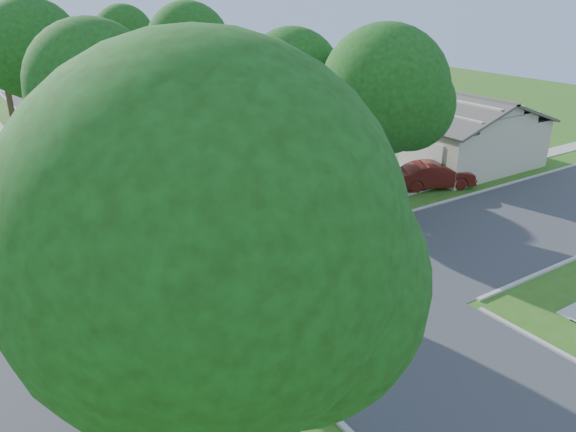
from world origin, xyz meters
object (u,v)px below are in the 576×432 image
(stop_sign_ne, at_px, (345,177))
(tree_ne_corner, at_px, (385,95))
(stop_sign_sw, at_px, (282,352))
(tree_e_near, at_px, (292,83))
(tree_w_far, at_px, (1,51))
(tree_sw_corner, at_px, (209,255))
(car_driveway, at_px, (434,175))
(house_ne_near, at_px, (421,129))
(car_curb_west, at_px, (55,108))
(house_ne_far, at_px, (272,89))
(tree_w_near, at_px, (95,91))
(car_curb_east, at_px, (171,134))
(tree_w_mid, at_px, (34,54))
(tree_e_far, at_px, (125,39))
(tree_e_mid, at_px, (189,49))

(stop_sign_ne, height_order, tree_ne_corner, tree_ne_corner)
(stop_sign_sw, relative_size, tree_ne_corner, 0.34)
(tree_e_near, xyz_separation_m, tree_w_far, (-9.40, 25.00, -0.14))
(tree_sw_corner, distance_m, car_driveway, 23.36)
(stop_sign_sw, bearing_deg, tree_ne_corner, 38.84)
(tree_w_far, height_order, house_ne_near, tree_w_far)
(house_ne_near, relative_size, car_curb_west, 3.17)
(stop_sign_ne, xyz_separation_m, car_driveway, (6.80, 0.80, -1.33))
(house_ne_far, bearing_deg, tree_w_near, -135.91)
(tree_ne_corner, relative_size, car_curb_east, 1.93)
(car_curb_west, bearing_deg, tree_e_near, 103.10)
(tree_w_near, bearing_deg, tree_w_mid, 89.98)
(tree_e_far, height_order, tree_w_far, tree_e_far)
(tree_w_mid, relative_size, tree_w_far, 1.19)
(stop_sign_ne, xyz_separation_m, tree_e_near, (0.05, 4.31, 3.61))
(house_ne_far, bearing_deg, stop_sign_ne, -114.93)
(tree_w_near, height_order, car_driveway, tree_w_near)
(tree_e_far, relative_size, tree_ne_corner, 1.01)
(car_driveway, xyz_separation_m, car_curb_west, (-12.70, 30.27, -0.07))
(stop_sign_sw, xyz_separation_m, tree_w_near, (0.06, 13.71, 4.08))
(car_curb_east, relative_size, car_curb_west, 1.05)
(tree_e_mid, xyz_separation_m, car_curb_east, (-1.56, 0.43, -5.49))
(tree_w_far, xyz_separation_m, house_ne_near, (20.64, -23.01, -3.99))
(tree_e_near, bearing_deg, tree_e_far, 90.00)
(car_driveway, distance_m, car_curb_east, 17.97)
(tree_w_far, xyz_separation_m, tree_sw_corner, (-2.78, -41.00, 0.76))
(stop_sign_sw, distance_m, car_curb_west, 40.64)
(tree_ne_corner, xyz_separation_m, car_curb_west, (-7.56, 31.56, -4.97))
(stop_sign_ne, xyz_separation_m, car_curb_west, (-5.90, 31.07, -1.41))
(stop_sign_sw, relative_size, tree_w_mid, 0.31)
(tree_w_mid, distance_m, car_curb_east, 9.72)
(tree_sw_corner, xyz_separation_m, house_ne_far, (23.43, 35.99, -4.75))
(house_ne_near, relative_size, car_curb_east, 3.03)
(stop_sign_sw, height_order, car_curb_west, stop_sign_sw)
(tree_ne_corner, bearing_deg, tree_e_far, 93.09)
(tree_e_near, bearing_deg, house_ne_far, 60.65)
(tree_e_mid, height_order, tree_ne_corner, tree_e_mid)
(stop_sign_sw, height_order, tree_e_mid, tree_e_mid)
(stop_sign_ne, distance_m, tree_ne_corner, 3.96)
(tree_e_mid, height_order, car_curb_east, tree_e_mid)
(stop_sign_ne, distance_m, tree_w_far, 30.96)
(tree_w_near, xyz_separation_m, car_driveway, (16.14, -3.51, -5.42))
(tree_w_near, bearing_deg, car_curb_west, 82.67)
(tree_ne_corner, distance_m, car_curb_west, 32.83)
(tree_w_near, relative_size, car_curb_west, 2.09)
(tree_w_far, bearing_deg, car_driveway, -60.46)
(tree_w_mid, bearing_deg, tree_ne_corner, -56.78)
(stop_sign_sw, xyz_separation_m, car_curb_east, (7.90, 26.14, -1.27))
(tree_sw_corner, relative_size, tree_ne_corner, 1.10)
(tree_e_mid, bearing_deg, car_curb_west, 111.98)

